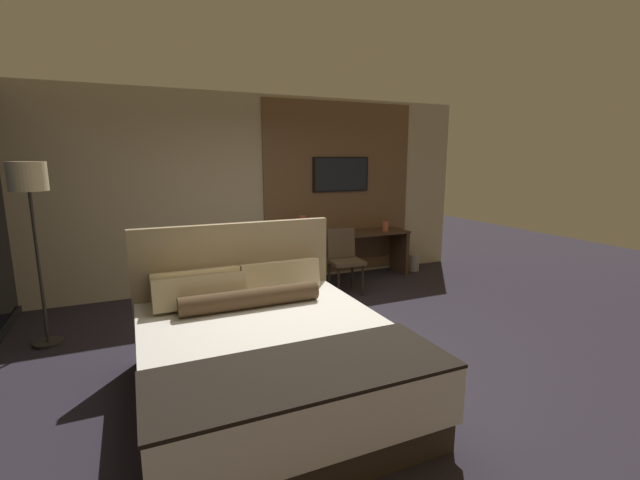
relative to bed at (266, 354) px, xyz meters
The scene contains 11 objects.
ground_plane 0.95m from the bed, 36.31° to the left, with size 16.00×16.00×0.00m, color #28232D.
wall_back_tv_panel 3.42m from the bed, 73.45° to the left, with size 7.20×0.09×2.80m.
bed is the anchor object (origin of this frame).
desk 3.58m from the bed, 52.36° to the left, with size 2.03×0.53×0.73m.
tv 3.96m from the bed, 54.34° to the left, with size 0.96×0.04×0.54m.
desk_chair 2.84m from the bed, 50.46° to the left, with size 0.48×0.48×0.91m.
floor_lamp 2.84m from the bed, 133.86° to the left, with size 0.34×0.34×1.86m.
vase_tall 3.11m from the bed, 62.90° to the left, with size 0.12×0.12×0.33m.
vase_short 3.95m from the bed, 43.84° to the left, with size 0.10×0.10×0.16m.
book 3.40m from the bed, 54.63° to the left, with size 0.25×0.19×0.03m.
waste_bin 4.43m from the bed, 38.91° to the left, with size 0.22×0.22×0.28m.
Camera 1 is at (-1.60, -3.60, 1.89)m, focal length 24.00 mm.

